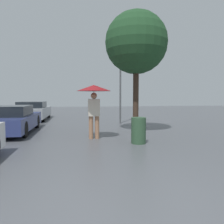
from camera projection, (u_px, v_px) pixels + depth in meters
name	position (u px, v px, depth m)	size (l,w,h in m)	color
ground_plane	(120.00, 212.00, 2.89)	(60.00, 60.00, 0.00)	#4C4F54
pedestrian	(94.00, 94.00, 7.77)	(1.23, 1.23, 1.93)	#9E7051
parked_car_middle	(12.00, 120.00, 9.17)	(1.73, 4.22, 1.14)	navy
parked_car_farthest	(33.00, 111.00, 14.30)	(1.83, 4.41, 1.19)	#9EA3A8
tree	(136.00, 43.00, 9.08)	(2.60, 2.60, 5.06)	#38281E
street_lamp	(120.00, 71.00, 12.24)	(0.28, 0.28, 4.62)	#515456
trash_bin	(139.00, 130.00, 7.07)	(0.48, 0.48, 0.85)	#2D4C33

